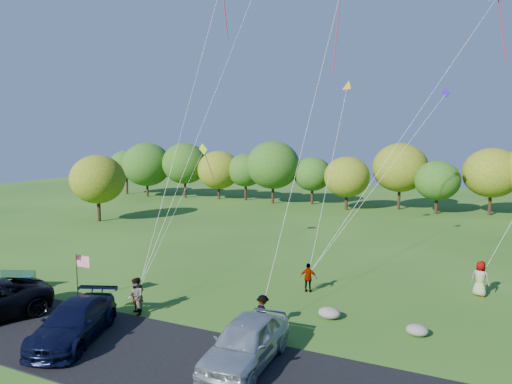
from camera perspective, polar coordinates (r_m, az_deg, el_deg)
ground at (r=23.52m, az=-10.49°, el=-14.78°), size 140.00×140.00×0.00m
asphalt_lane at (r=20.66m, az=-17.28°, el=-18.01°), size 44.00×6.00×0.06m
treeline at (r=55.19m, az=13.80°, el=2.42°), size 75.98×27.78×8.28m
minivan_navy at (r=21.48m, az=-21.83°, el=-14.85°), size 3.98×5.83×1.57m
minivan_silver at (r=18.08m, az=-1.27°, el=-18.21°), size 2.26×5.24×1.76m
flyer_a at (r=23.88m, az=-14.56°, el=-12.34°), size 0.70×0.54×1.73m
flyer_b at (r=23.50m, az=-14.80°, el=-12.54°), size 1.12×1.11×1.82m
flyer_c at (r=21.32m, az=0.85°, el=-14.74°), size 1.15×0.99×1.54m
flyer_d at (r=26.16m, az=6.57°, el=-10.59°), size 1.01×0.54×1.64m
flyer_e at (r=28.12m, az=26.23°, el=-9.69°), size 1.10×0.89×1.94m
park_bench at (r=29.83m, az=-27.46°, el=-9.58°), size 1.96×1.07×1.12m
trash_barrel at (r=29.20m, az=-26.81°, el=-10.29°), size 0.54×0.54×0.80m
flag_assembly at (r=25.96m, az=-21.09°, el=-8.65°), size 0.94×0.61×2.53m
boulder_near at (r=22.82m, az=9.16°, el=-14.70°), size 1.08×0.85×0.54m
boulder_far at (r=21.94m, az=19.50°, el=-15.96°), size 0.96×0.80×0.50m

